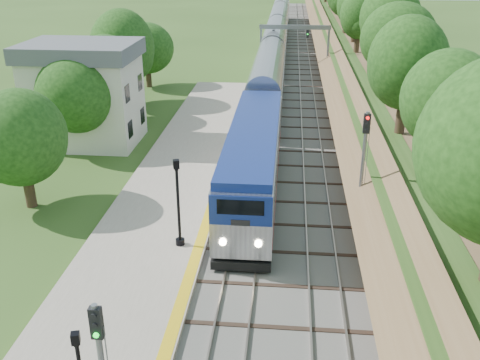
# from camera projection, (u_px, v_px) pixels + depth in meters

# --- Properties ---
(trackbed) EXTENTS (9.50, 170.00, 0.28)m
(trackbed) POSITION_uv_depth(u_px,v_px,m) (289.00, 68.00, 69.69)
(trackbed) COLOR #4C4944
(trackbed) RESTS_ON ground
(platform) EXTENTS (6.40, 68.00, 0.38)m
(platform) POSITION_uv_depth(u_px,v_px,m) (155.00, 227.00, 30.13)
(platform) COLOR gray
(platform) RESTS_ON ground
(yellow_stripe) EXTENTS (0.55, 68.00, 0.01)m
(yellow_stripe) POSITION_uv_depth(u_px,v_px,m) (205.00, 226.00, 29.82)
(yellow_stripe) COLOR gold
(yellow_stripe) RESTS_ON platform
(embankment) EXTENTS (10.64, 170.00, 11.70)m
(embankment) POSITION_uv_depth(u_px,v_px,m) (355.00, 55.00, 68.23)
(embankment) COLOR brown
(embankment) RESTS_ON ground
(station_building) EXTENTS (8.60, 6.60, 8.00)m
(station_building) POSITION_uv_depth(u_px,v_px,m) (85.00, 93.00, 42.07)
(station_building) COLOR beige
(station_building) RESTS_ON ground
(signal_gantry) EXTENTS (8.40, 0.38, 6.20)m
(signal_gantry) POSITION_uv_depth(u_px,v_px,m) (294.00, 37.00, 63.17)
(signal_gantry) COLOR slate
(signal_gantry) RESTS_ON ground
(trees_behind_platform) EXTENTS (7.82, 53.32, 7.21)m
(trees_behind_platform) POSITION_uv_depth(u_px,v_px,m) (74.00, 125.00, 33.14)
(trees_behind_platform) COLOR #332316
(trees_behind_platform) RESTS_ON ground
(train) EXTENTS (3.01, 100.26, 4.43)m
(train) POSITION_uv_depth(u_px,v_px,m) (275.00, 49.00, 69.86)
(train) COLOR black
(train) RESTS_ON trackbed
(lamppost_far) EXTENTS (0.47, 0.47, 4.76)m
(lamppost_far) POSITION_uv_depth(u_px,v_px,m) (178.00, 208.00, 27.12)
(lamppost_far) COLOR black
(lamppost_far) RESTS_ON platform
(signal_farside) EXTENTS (0.36, 0.29, 6.61)m
(signal_farside) POSITION_uv_depth(u_px,v_px,m) (363.00, 157.00, 29.07)
(signal_farside) COLOR slate
(signal_farside) RESTS_ON ground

